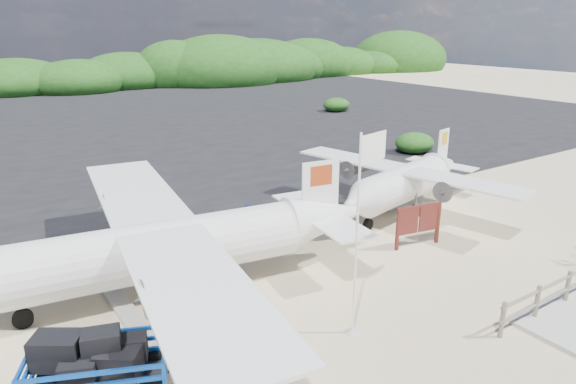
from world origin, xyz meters
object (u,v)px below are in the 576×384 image
at_px(signboard, 416,246).
at_px(crew_a, 248,226).
at_px(flagpole, 352,333).
at_px(crew_b, 292,219).
at_px(aircraft_large, 223,126).

bearing_deg(signboard, crew_a, 157.79).
bearing_deg(flagpole, signboard, 27.62).
relative_size(signboard, crew_a, 1.19).
bearing_deg(crew_b, aircraft_large, -113.72).
xyz_separation_m(crew_a, crew_b, (1.77, -0.15, -0.07)).
distance_m(flagpole, crew_a, 6.19).
xyz_separation_m(signboard, crew_b, (-3.23, 3.13, 0.74)).
bearing_deg(flagpole, crew_b, 69.69).
bearing_deg(flagpole, crew_a, 85.88).
relative_size(crew_a, aircraft_large, 0.11).
distance_m(crew_a, crew_b, 1.78).
height_order(crew_b, aircraft_large, aircraft_large).
height_order(crew_a, aircraft_large, aircraft_large).
bearing_deg(signboard, aircraft_large, 90.06).
height_order(crew_a, crew_b, crew_a).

